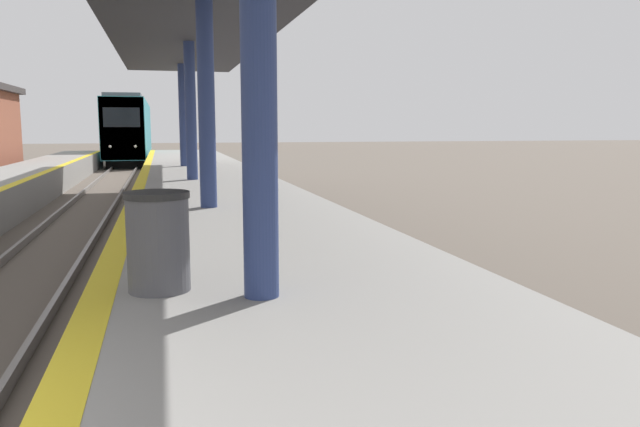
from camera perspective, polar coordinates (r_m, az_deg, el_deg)
The scene contains 3 objects.
train at distance 49.42m, azimuth -16.93°, elevation 7.33°, with size 2.60×21.21×4.59m.
station_canopy at distance 15.54m, azimuth -11.39°, elevation 16.57°, with size 4.32×26.27×4.15m.
trash_bin at distance 6.02m, azimuth -14.57°, elevation -2.47°, with size 0.60×0.60×0.94m.
Camera 1 is at (2.26, -2.98, 2.56)m, focal length 35.00 mm.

